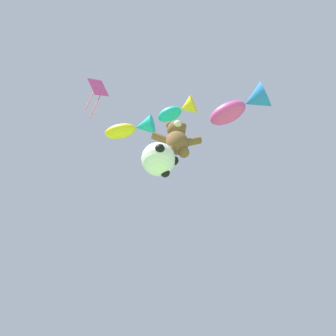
{
  "coord_description": "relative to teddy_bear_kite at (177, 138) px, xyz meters",
  "views": [
    {
      "loc": [
        -1.04,
        -1.33,
        1.23
      ],
      "look_at": [
        -0.31,
        4.56,
        7.34
      ],
      "focal_mm": 28.0,
      "sensor_mm": 36.0,
      "label": 1
    }
  ],
  "objects": [
    {
      "name": "teddy_bear_kite",
      "position": [
        0.0,
        0.0,
        0.0
      ],
      "size": [
        1.83,
        0.8,
        1.85
      ],
      "color": "brown"
    },
    {
      "name": "soccer_ball_kite",
      "position": [
        -0.63,
        -0.12,
        -1.32
      ],
      "size": [
        1.2,
        1.19,
        1.1
      ],
      "color": "white"
    },
    {
      "name": "fish_kite_magenta",
      "position": [
        2.4,
        -0.82,
        1.33
      ],
      "size": [
        2.32,
        2.14,
        1.01
      ],
      "color": "#E53F9E"
    },
    {
      "name": "fish_kite_teal",
      "position": [
        0.15,
        0.19,
        2.19
      ],
      "size": [
        1.77,
        1.5,
        0.79
      ],
      "color": "#19ADB2"
    },
    {
      "name": "fish_kite_goldfin",
      "position": [
        -1.78,
        1.39,
        2.22
      ],
      "size": [
        2.41,
        1.56,
        0.86
      ],
      "color": "yellow"
    },
    {
      "name": "diamond_kite",
      "position": [
        -3.35,
        0.01,
        2.82
      ],
      "size": [
        0.89,
        0.75,
        2.97
      ],
      "color": "#E53F9E"
    }
  ]
}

